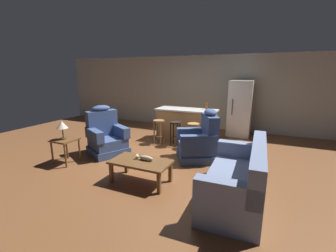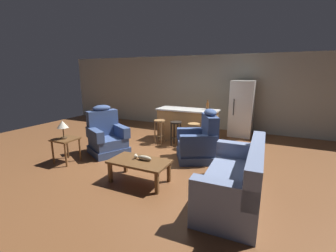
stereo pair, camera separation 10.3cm
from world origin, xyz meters
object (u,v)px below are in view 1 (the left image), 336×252
Objects in this scene: recliner_near_island at (200,142)px; bar_stool_left at (159,127)px; refrigerator at (240,109)px; recliner_near_lamp at (106,137)px; table_lamp at (62,126)px; coffee_table at (141,164)px; couch at (239,180)px; bottle_tall_green at (207,106)px; bar_stool_middle at (175,129)px; kitchen_island at (186,124)px; end_table at (65,143)px; fish_figurine at (144,158)px; bar_stool_right at (193,131)px.

bar_stool_left is (-1.43, 0.73, 0.05)m from recliner_near_island.
bar_stool_left is at bearing -137.43° from refrigerator.
recliner_near_lamp reaches higher than table_lamp.
refrigerator is at bearing 50.97° from table_lamp.
coffee_table is 4.32m from refrigerator.
couch is 1.60× the size of recliner_near_lamp.
table_lamp is 1.52× the size of bottle_tall_green.
refrigerator is (1.48, 1.83, 0.41)m from bar_stool_middle.
kitchen_island is at bearing -86.93° from recliner_near_island.
couch is 1.60× the size of recliner_near_island.
table_lamp is (-2.69, -1.46, 0.45)m from recliner_near_island.
recliner_near_island is 2.14× the size of end_table.
kitchen_island reaches higher than bar_stool_left.
refrigerator reaches higher than recliner_near_lamp.
refrigerator is (1.19, 4.05, 0.42)m from fish_figurine.
table_lamp reaches higher than couch.
couch is at bearing 98.50° from recliner_near_island.
bar_stool_right is (0.42, -0.63, -0.01)m from kitchen_island.
couch is at bearing -56.08° from bar_stool_right.
recliner_near_lamp is at bearing -137.11° from bar_stool_middle.
recliner_near_island is (2.28, 0.54, 0.00)m from recliner_near_lamp.
bar_stool_left is (1.26, 2.17, 0.01)m from end_table.
bottle_tall_green is at bearing 24.57° from kitchen_island.
recliner_near_island is at bearing -55.13° from couch.
fish_figurine is at bearing -86.08° from kitchen_island.
refrigerator is (0.96, 1.83, 0.41)m from bar_stool_right.
end_table is 2.80m from bar_stool_middle.
refrigerator is (3.25, 4.00, 0.42)m from end_table.
recliner_near_lamp is 2.27m from bar_stool_right.
couch is (1.67, 0.06, -0.12)m from fish_figurine.
recliner_near_lamp is 1.76× the size of bar_stool_right.
end_table is at bearing 0.24° from recliner_near_island.
kitchen_island is 2.65× the size of bar_stool_middle.
kitchen_island is at bearing -155.43° from bottle_tall_green.
recliner_near_island is (0.67, 1.55, 0.06)m from coffee_table.
end_table is 0.31× the size of kitchen_island.
end_table reaches higher than coffee_table.
kitchen_island is (-1.87, 2.79, 0.14)m from couch.
bar_stool_right is (1.03, 0.00, 0.00)m from bar_stool_left.
coffee_table is 4.08× the size of bottle_tall_green.
bar_stool_middle reaches higher than coffee_table.
bar_stool_middle is 1.00× the size of bar_stool_right.
recliner_near_lamp reaches higher than kitchen_island.
coffee_table is 0.61× the size of kitchen_island.
recliner_near_island reaches higher than table_lamp.
couch reaches higher than bar_stool_right.
end_table is 3.15m from bar_stool_right.
coffee_table is at bearing -106.71° from refrigerator.
kitchen_island is 6.67× the size of bottle_tall_green.
coffee_table is at bearing -129.70° from fish_figurine.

